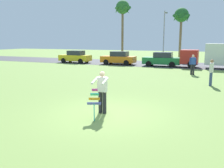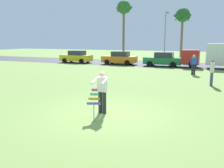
{
  "view_description": "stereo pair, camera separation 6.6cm",
  "coord_description": "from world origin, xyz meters",
  "px_view_note": "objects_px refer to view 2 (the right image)",
  "views": [
    {
      "loc": [
        3.88,
        -8.67,
        2.95
      ],
      "look_at": [
        -0.25,
        1.03,
        1.05
      ],
      "focal_mm": 38.98,
      "sensor_mm": 36.0,
      "label": 1
    },
    {
      "loc": [
        3.94,
        -8.64,
        2.95
      ],
      "look_at": [
        -0.25,
        1.03,
        1.05
      ],
      "focal_mm": 38.98,
      "sensor_mm": 36.0,
      "label": 2
    }
  ],
  "objects_px": {
    "parked_truck_red_cab": "(219,55)",
    "kite_held": "(94,100)",
    "palm_tree_left_near": "(124,10)",
    "person_walker_near": "(194,64)",
    "person_kite_flyer": "(102,91)",
    "person_walker_far": "(212,72)",
    "parked_car_green": "(163,60)",
    "palm_tree_right_near": "(183,17)",
    "streetlight_pole": "(165,33)",
    "parked_car_yellow": "(76,57)",
    "parked_car_orange": "(120,58)"
  },
  "relations": [
    {
      "from": "person_kite_flyer",
      "to": "streetlight_pole",
      "type": "height_order",
      "value": "streetlight_pole"
    },
    {
      "from": "palm_tree_left_near",
      "to": "person_walker_far",
      "type": "relative_size",
      "value": 5.25
    },
    {
      "from": "parked_car_orange",
      "to": "palm_tree_right_near",
      "type": "xyz_separation_m",
      "value": [
        5.87,
        10.63,
        5.59
      ]
    },
    {
      "from": "palm_tree_right_near",
      "to": "kite_held",
      "type": "bearing_deg",
      "value": -87.99
    },
    {
      "from": "streetlight_pole",
      "to": "person_walker_far",
      "type": "bearing_deg",
      "value": -69.62
    },
    {
      "from": "kite_held",
      "to": "palm_tree_left_near",
      "type": "height_order",
      "value": "palm_tree_left_near"
    },
    {
      "from": "kite_held",
      "to": "palm_tree_left_near",
      "type": "bearing_deg",
      "value": 108.73
    },
    {
      "from": "parked_car_orange",
      "to": "parked_truck_red_cab",
      "type": "height_order",
      "value": "parked_truck_red_cab"
    },
    {
      "from": "palm_tree_left_near",
      "to": "streetlight_pole",
      "type": "distance_m",
      "value": 7.96
    },
    {
      "from": "parked_car_orange",
      "to": "palm_tree_left_near",
      "type": "xyz_separation_m",
      "value": [
        -2.89,
        8.97,
        6.85
      ]
    },
    {
      "from": "parked_car_green",
      "to": "person_walker_near",
      "type": "height_order",
      "value": "person_walker_near"
    },
    {
      "from": "palm_tree_left_near",
      "to": "person_walker_near",
      "type": "bearing_deg",
      "value": -50.85
    },
    {
      "from": "parked_car_green",
      "to": "person_walker_near",
      "type": "relative_size",
      "value": 2.45
    },
    {
      "from": "kite_held",
      "to": "person_walker_near",
      "type": "relative_size",
      "value": 0.65
    },
    {
      "from": "parked_car_yellow",
      "to": "person_walker_far",
      "type": "relative_size",
      "value": 2.43
    },
    {
      "from": "parked_car_yellow",
      "to": "person_walker_near",
      "type": "height_order",
      "value": "person_walker_near"
    },
    {
      "from": "person_walker_near",
      "to": "person_walker_far",
      "type": "xyz_separation_m",
      "value": [
        1.58,
        -4.94,
        0.0
      ]
    },
    {
      "from": "kite_held",
      "to": "parked_car_yellow",
      "type": "xyz_separation_m",
      "value": [
        -13.13,
        20.04,
        0.01
      ]
    },
    {
      "from": "person_kite_flyer",
      "to": "parked_truck_red_cab",
      "type": "bearing_deg",
      "value": 77.24
    },
    {
      "from": "parked_car_yellow",
      "to": "parked_truck_red_cab",
      "type": "xyz_separation_m",
      "value": [
        17.41,
        0.0,
        0.64
      ]
    },
    {
      "from": "person_kite_flyer",
      "to": "palm_tree_left_near",
      "type": "xyz_separation_m",
      "value": [
        -9.77,
        28.18,
        6.67
      ]
    },
    {
      "from": "parked_car_green",
      "to": "person_walker_near",
      "type": "distance_m",
      "value": 7.07
    },
    {
      "from": "parked_car_green",
      "to": "palm_tree_right_near",
      "type": "height_order",
      "value": "palm_tree_right_near"
    },
    {
      "from": "parked_car_green",
      "to": "person_walker_far",
      "type": "height_order",
      "value": "person_walker_far"
    },
    {
      "from": "parked_car_green",
      "to": "palm_tree_right_near",
      "type": "relative_size",
      "value": 0.55
    },
    {
      "from": "parked_car_green",
      "to": "parked_car_orange",
      "type": "bearing_deg",
      "value": 180.0
    },
    {
      "from": "person_kite_flyer",
      "to": "parked_car_orange",
      "type": "xyz_separation_m",
      "value": [
        -6.88,
        19.22,
        -0.18
      ]
    },
    {
      "from": "streetlight_pole",
      "to": "person_walker_far",
      "type": "relative_size",
      "value": 4.05
    },
    {
      "from": "person_kite_flyer",
      "to": "person_walker_near",
      "type": "relative_size",
      "value": 1.0
    },
    {
      "from": "parked_car_orange",
      "to": "palm_tree_right_near",
      "type": "relative_size",
      "value": 0.55
    },
    {
      "from": "kite_held",
      "to": "person_walker_far",
      "type": "bearing_deg",
      "value": 67.24
    },
    {
      "from": "parked_car_green",
      "to": "person_walker_far",
      "type": "distance_m",
      "value": 12.15
    },
    {
      "from": "parked_truck_red_cab",
      "to": "kite_held",
      "type": "bearing_deg",
      "value": -102.07
    },
    {
      "from": "parked_truck_red_cab",
      "to": "streetlight_pole",
      "type": "xyz_separation_m",
      "value": [
        -7.21,
        7.4,
        2.59
      ]
    },
    {
      "from": "palm_tree_left_near",
      "to": "person_walker_far",
      "type": "xyz_separation_m",
      "value": [
        13.69,
        -19.81,
        -6.69
      ]
    },
    {
      "from": "parked_car_yellow",
      "to": "person_walker_far",
      "type": "bearing_deg",
      "value": -32.57
    },
    {
      "from": "parked_car_green",
      "to": "person_walker_far",
      "type": "bearing_deg",
      "value": -63.29
    },
    {
      "from": "parked_truck_red_cab",
      "to": "palm_tree_left_near",
      "type": "relative_size",
      "value": 0.74
    },
    {
      "from": "parked_car_yellow",
      "to": "palm_tree_right_near",
      "type": "relative_size",
      "value": 0.54
    },
    {
      "from": "person_kite_flyer",
      "to": "person_walker_near",
      "type": "height_order",
      "value": "same"
    },
    {
      "from": "parked_car_orange",
      "to": "person_walker_near",
      "type": "height_order",
      "value": "person_walker_near"
    },
    {
      "from": "kite_held",
      "to": "palm_tree_right_near",
      "type": "bearing_deg",
      "value": 92.01
    },
    {
      "from": "kite_held",
      "to": "streetlight_pole",
      "type": "xyz_separation_m",
      "value": [
        -2.92,
        27.44,
        3.24
      ]
    },
    {
      "from": "palm_tree_right_near",
      "to": "streetlight_pole",
      "type": "distance_m",
      "value": 4.41
    },
    {
      "from": "person_kite_flyer",
      "to": "parked_car_yellow",
      "type": "distance_m",
      "value": 23.24
    },
    {
      "from": "parked_truck_red_cab",
      "to": "parked_car_green",
      "type": "bearing_deg",
      "value": 179.99
    },
    {
      "from": "kite_held",
      "to": "parked_car_orange",
      "type": "distance_m",
      "value": 21.21
    },
    {
      "from": "kite_held",
      "to": "person_walker_far",
      "type": "distance_m",
      "value": 9.97
    },
    {
      "from": "parked_truck_red_cab",
      "to": "person_walker_far",
      "type": "distance_m",
      "value": 10.87
    },
    {
      "from": "parked_car_orange",
      "to": "person_walker_far",
      "type": "distance_m",
      "value": 15.31
    }
  ]
}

